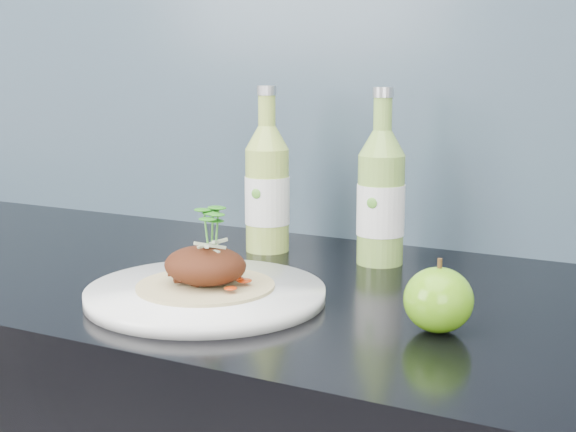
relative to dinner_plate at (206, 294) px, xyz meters
name	(u,v)px	position (x,y,z in m)	size (l,w,h in m)	color
subway_backsplash	(388,17)	(0.07, 0.41, 0.34)	(4.00, 0.02, 0.70)	#6C8FAA
dinner_plate	(206,294)	(0.00, 0.00, 0.00)	(0.33, 0.33, 0.02)	white
pork_taco	(205,264)	(0.00, 0.00, 0.04)	(0.17, 0.17, 0.10)	tan
green_apple	(438,300)	(0.28, 0.02, 0.03)	(0.09, 0.09, 0.08)	#338A0F
cider_bottle_left	(267,189)	(-0.06, 0.26, 0.09)	(0.08, 0.08, 0.25)	#A3C050
cider_bottle_right	(381,198)	(0.12, 0.27, 0.09)	(0.08, 0.08, 0.25)	#84B049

